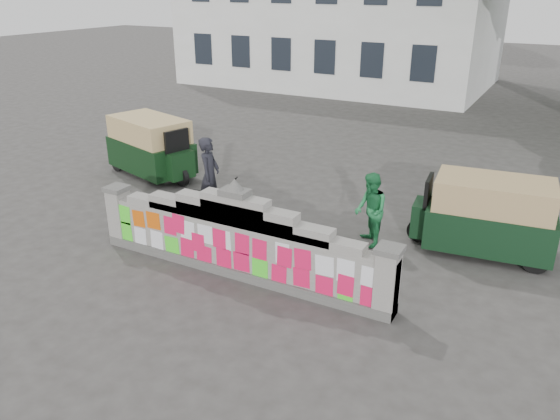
{
  "coord_description": "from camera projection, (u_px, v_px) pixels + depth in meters",
  "views": [
    {
      "loc": [
        5.26,
        -7.93,
        5.36
      ],
      "look_at": [
        0.41,
        1.0,
        1.1
      ],
      "focal_mm": 35.0,
      "sensor_mm": 36.0,
      "label": 1
    }
  ],
  "objects": [
    {
      "name": "ground",
      "position": [
        238.0,
        274.0,
        10.81
      ],
      "size": [
        100.0,
        100.0,
        0.0
      ],
      "primitive_type": "plane",
      "color": "#383533",
      "rests_on": "ground"
    },
    {
      "name": "parapet_wall",
      "position": [
        236.0,
        240.0,
        10.52
      ],
      "size": [
        6.48,
        0.44,
        2.01
      ],
      "color": "#4C4C49",
      "rests_on": "ground"
    },
    {
      "name": "rickshaw_left",
      "position": [
        152.0,
        146.0,
        16.09
      ],
      "size": [
        3.19,
        2.13,
        1.71
      ],
      "rotation": [
        0.0,
        0.0,
        -0.29
      ],
      "color": "black",
      "rests_on": "ground"
    },
    {
      "name": "cyclist_bike",
      "position": [
        211.0,
        201.0,
        12.98
      ],
      "size": [
        2.19,
        1.25,
        1.09
      ],
      "primitive_type": "imported",
      "rotation": [
        0.0,
        0.0,
        1.84
      ],
      "color": "black",
      "rests_on": "ground"
    },
    {
      "name": "pedestrian",
      "position": [
        371.0,
        210.0,
        11.73
      ],
      "size": [
        0.98,
        1.01,
        1.64
      ],
      "primitive_type": "imported",
      "rotation": [
        0.0,
        0.0,
        -0.93
      ],
      "color": "#217B41",
      "rests_on": "ground"
    },
    {
      "name": "cyclist_rider",
      "position": [
        210.0,
        186.0,
        12.83
      ],
      "size": [
        0.61,
        0.77,
        1.85
      ],
      "primitive_type": "imported",
      "rotation": [
        0.0,
        0.0,
        1.84
      ],
      "color": "black",
      "rests_on": "ground"
    },
    {
      "name": "building",
      "position": [
        343.0,
        8.0,
        30.16
      ],
      "size": [
        16.0,
        10.0,
        8.9
      ],
      "color": "silver",
      "rests_on": "ground"
    },
    {
      "name": "rickshaw_right",
      "position": [
        487.0,
        215.0,
        11.41
      ],
      "size": [
        3.02,
        1.64,
        1.64
      ],
      "rotation": [
        0.0,
        0.0,
        3.25
      ],
      "color": "black",
      "rests_on": "ground"
    }
  ]
}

